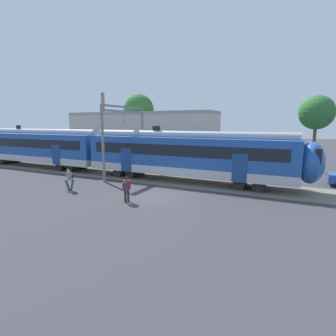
# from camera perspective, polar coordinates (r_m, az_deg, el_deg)

# --- Properties ---
(ground_plane) EXTENTS (160.00, 160.00, 0.00)m
(ground_plane) POSITION_cam_1_polar(r_m,az_deg,el_deg) (18.23, -2.94, -6.14)
(ground_plane) COLOR #38383D
(track_bed) EXTENTS (80.00, 4.40, 0.01)m
(track_bed) POSITION_cam_1_polar(r_m,az_deg,el_deg) (28.76, -17.23, -0.65)
(track_bed) COLOR slate
(track_bed) RESTS_ON ground
(commuter_train) EXTENTS (38.05, 3.07, 4.73)m
(commuter_train) POSITION_cam_1_polar(r_m,az_deg,el_deg) (26.83, -13.57, 3.65)
(commuter_train) COLOR silver
(commuter_train) RESTS_ON ground
(pedestrian_grey) EXTENTS (0.66, 0.56, 1.67)m
(pedestrian_grey) POSITION_cam_1_polar(r_m,az_deg,el_deg) (20.73, -20.64, -2.00)
(pedestrian_grey) COLOR navy
(pedestrian_grey) RESTS_ON ground
(pedestrian_red) EXTENTS (0.51, 0.71, 1.67)m
(pedestrian_red) POSITION_cam_1_polar(r_m,az_deg,el_deg) (16.82, -9.01, -4.12)
(pedestrian_red) COLOR #28282D
(pedestrian_red) RESTS_ON ground
(catenary_gantry) EXTENTS (0.24, 6.64, 6.53)m
(catenary_gantry) POSITION_cam_1_polar(r_m,az_deg,el_deg) (25.23, -9.42, 8.10)
(catenary_gantry) COLOR gray
(catenary_gantry) RESTS_ON ground
(background_building) EXTENTS (20.48, 5.00, 9.20)m
(background_building) POSITION_cam_1_polar(r_m,az_deg,el_deg) (35.71, -6.02, 6.87)
(background_building) COLOR beige
(background_building) RESTS_ON ground
(street_tree_right) EXTENTS (3.41, 3.41, 7.74)m
(street_tree_right) POSITION_cam_1_polar(r_m,az_deg,el_deg) (30.85, 29.64, 10.37)
(street_tree_right) COLOR brown
(street_tree_right) RESTS_ON ground
(street_tree_left) EXTENTS (4.36, 4.36, 9.11)m
(street_tree_left) POSITION_cam_1_polar(r_m,az_deg,el_deg) (39.16, -6.39, 12.53)
(street_tree_left) COLOR brown
(street_tree_left) RESTS_ON ground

